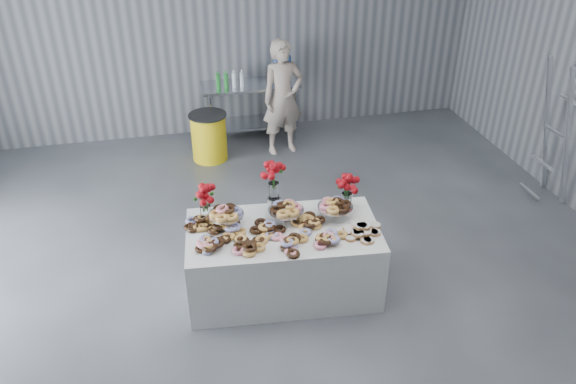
# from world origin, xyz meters

# --- Properties ---
(ground) EXTENTS (9.00, 9.00, 0.00)m
(ground) POSITION_xyz_m (0.00, 0.00, 0.00)
(ground) COLOR #393B40
(ground) RESTS_ON ground
(room_walls) EXTENTS (8.04, 9.04, 4.02)m
(room_walls) POSITION_xyz_m (-0.27, 0.07, 2.64)
(room_walls) COLOR gray
(room_walls) RESTS_ON ground
(display_table) EXTENTS (1.99, 1.18, 0.75)m
(display_table) POSITION_xyz_m (0.03, 0.39, 0.38)
(display_table) COLOR white
(display_table) RESTS_ON ground
(prep_table) EXTENTS (1.50, 0.60, 0.90)m
(prep_table) POSITION_xyz_m (0.33, 4.10, 0.62)
(prep_table) COLOR silver
(prep_table) RESTS_ON ground
(donut_mounds) EXTENTS (1.87, 0.97, 0.09)m
(donut_mounds) POSITION_xyz_m (0.03, 0.34, 0.80)
(donut_mounds) COLOR #E7A354
(donut_mounds) RESTS_ON display_table
(cake_stand_left) EXTENTS (0.36, 0.36, 0.17)m
(cake_stand_left) POSITION_xyz_m (-0.50, 0.59, 0.89)
(cake_stand_left) COLOR silver
(cake_stand_left) RESTS_ON display_table
(cake_stand_mid) EXTENTS (0.36, 0.36, 0.17)m
(cake_stand_mid) POSITION_xyz_m (0.10, 0.53, 0.89)
(cake_stand_mid) COLOR silver
(cake_stand_mid) RESTS_ON display_table
(cake_stand_right) EXTENTS (0.36, 0.36, 0.17)m
(cake_stand_right) POSITION_xyz_m (0.59, 0.48, 0.89)
(cake_stand_right) COLOR silver
(cake_stand_right) RESTS_ON display_table
(danish_pile) EXTENTS (0.48, 0.48, 0.11)m
(danish_pile) POSITION_xyz_m (0.76, 0.17, 0.81)
(danish_pile) COLOR silver
(danish_pile) RESTS_ON display_table
(bouquet_left) EXTENTS (0.26, 0.26, 0.42)m
(bouquet_left) POSITION_xyz_m (-0.69, 0.71, 1.05)
(bouquet_left) COLOR white
(bouquet_left) RESTS_ON display_table
(bouquet_right) EXTENTS (0.26, 0.26, 0.42)m
(bouquet_right) POSITION_xyz_m (0.76, 0.62, 1.05)
(bouquet_right) COLOR white
(bouquet_right) RESTS_ON display_table
(bouquet_center) EXTENTS (0.26, 0.26, 0.57)m
(bouquet_center) POSITION_xyz_m (0.01, 0.74, 1.13)
(bouquet_center) COLOR silver
(bouquet_center) RESTS_ON display_table
(water_jug) EXTENTS (0.28, 0.28, 0.55)m
(water_jug) POSITION_xyz_m (0.83, 4.10, 1.15)
(water_jug) COLOR #3E71D5
(water_jug) RESTS_ON prep_table
(drink_bottles) EXTENTS (0.54, 0.08, 0.27)m
(drink_bottles) POSITION_xyz_m (0.01, 4.00, 1.04)
(drink_bottles) COLOR #268C33
(drink_bottles) RESTS_ON prep_table
(person) EXTENTS (0.68, 0.51, 1.71)m
(person) POSITION_xyz_m (0.72, 3.52, 0.86)
(person) COLOR #CC8C93
(person) RESTS_ON ground
(trash_barrel) EXTENTS (0.55, 0.55, 0.71)m
(trash_barrel) POSITION_xyz_m (-0.40, 3.50, 0.36)
(trash_barrel) COLOR yellow
(trash_barrel) RESTS_ON ground
(stepladder) EXTENTS (0.62, 0.48, 1.90)m
(stepladder) POSITION_xyz_m (3.75, 1.41, 0.95)
(stepladder) COLOR silver
(stepladder) RESTS_ON ground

